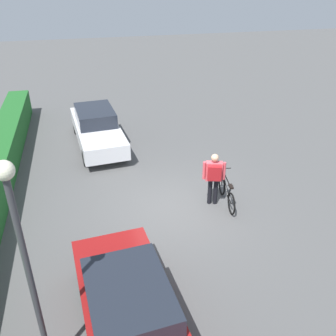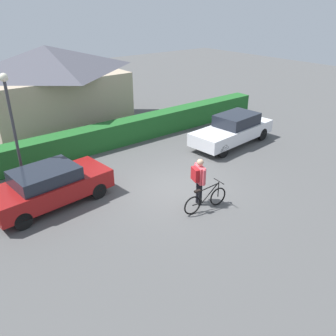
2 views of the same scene
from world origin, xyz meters
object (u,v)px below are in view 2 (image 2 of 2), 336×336
Objects in this scene: bicycle at (206,200)px; person_rider at (199,177)px; street_lamp at (12,119)px; parked_car_near at (50,186)px; parked_car_far at (233,129)px.

person_rider reaches higher than bicycle.
bicycle is 6.99m from street_lamp.
parked_car_near is at bearing 141.93° from person_rider.
parked_car_far reaches higher than parked_car_near.
bicycle is at bearing -42.07° from parked_car_near.
person_rider is 6.52m from street_lamp.
bicycle is (3.87, -3.49, -0.34)m from parked_car_near.
bicycle is 0.40× the size of street_lamp.
person_rider is (3.92, -3.07, 0.30)m from parked_car_near.
parked_car_near is at bearing -179.94° from parked_car_far.
street_lamp reaches higher than bicycle.
bicycle is at bearing -96.94° from person_rider.
parked_car_far is at bearing 0.06° from parked_car_near.
person_rider reaches higher than parked_car_near.
bicycle is (-5.13, -3.50, -0.36)m from parked_car_far.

